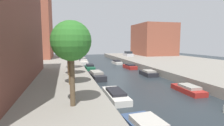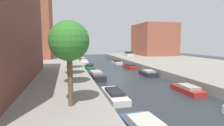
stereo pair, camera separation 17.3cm
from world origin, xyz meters
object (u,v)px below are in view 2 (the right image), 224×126
object	(u,v)px
moored_boat_left_3	(90,67)
parked_car	(128,54)
moored_boat_left_1	(114,95)
moored_boat_right_2	(148,73)
street_tree_0	(69,42)
moored_boat_left_4	(84,62)
moored_boat_right_1	(187,89)
apartment_tower_far	(29,19)
moored_boat_right_3	(130,67)
low_block_right	(154,40)
street_tree_1	(68,46)
street_tree_3	(67,39)
moored_boat_right_4	(117,62)
street_tree_2	(68,44)
moored_boat_left_5	(83,59)
moored_boat_left_2	(96,76)

from	to	relation	value
moored_boat_left_3	parked_car	bearing A→B (deg)	49.58
moored_boat_left_1	moored_boat_left_3	xyz separation A→B (m)	(0.06, 16.72, 0.07)
moored_boat_right_2	moored_boat_left_3	bearing A→B (deg)	133.12
street_tree_0	moored_boat_left_4	distance (m)	28.88
moored_boat_left_3	moored_boat_right_1	xyz separation A→B (m)	(7.25, -16.79, -0.07)
apartment_tower_far	moored_boat_right_3	size ratio (longest dim) A/B	4.91
apartment_tower_far	moored_boat_left_3	xyz separation A→B (m)	(12.38, -15.24, -9.92)
street_tree_0	moored_boat_left_4	size ratio (longest dim) A/B	1.28
moored_boat_right_2	low_block_right	bearing A→B (deg)	60.92
street_tree_1	moored_boat_right_3	world-z (taller)	street_tree_1
street_tree_3	moored_boat_right_3	xyz separation A→B (m)	(11.05, 4.25, -4.87)
street_tree_1	moored_boat_right_2	xyz separation A→B (m)	(11.25, 6.81, -4.18)
moored_boat_left_4	moored_boat_right_1	world-z (taller)	moored_boat_left_4
moored_boat_left_1	moored_boat_right_3	distance (m)	17.53
moored_boat_left_4	moored_boat_right_2	size ratio (longest dim) A/B	1.21
parked_car	moored_boat_right_4	bearing A→B (deg)	-124.28
apartment_tower_far	moored_boat_right_1	size ratio (longest dim) A/B	4.94
street_tree_0	moored_boat_right_2	xyz separation A→B (m)	(11.25, 12.37, -4.53)
street_tree_2	moored_boat_right_2	bearing A→B (deg)	9.66
moored_boat_right_3	moored_boat_left_1	bearing A→B (deg)	-114.67
street_tree_0	moored_boat_left_5	world-z (taller)	street_tree_0
moored_boat_right_4	parked_car	bearing A→B (deg)	55.72
moored_boat_left_4	moored_boat_right_3	world-z (taller)	moored_boat_left_4
street_tree_1	street_tree_2	xyz separation A→B (m)	(0.00, 4.90, 0.04)
street_tree_3	moored_boat_right_1	world-z (taller)	street_tree_3
street_tree_2	moored_boat_right_4	bearing A→B (deg)	56.72
street_tree_2	moored_boat_left_2	distance (m)	5.71
moored_boat_left_4	moored_boat_right_3	size ratio (longest dim) A/B	1.05
street_tree_1	low_block_right	bearing A→B (deg)	51.79
street_tree_1	moored_boat_left_2	distance (m)	8.49
moored_boat_right_2	moored_boat_left_5	bearing A→B (deg)	107.21
street_tree_1	moored_boat_left_5	xyz separation A→B (m)	(4.02, 30.15, -4.16)
low_block_right	street_tree_3	bearing A→B (deg)	-138.40
low_block_right	moored_boat_left_3	bearing A→B (deg)	-140.96
street_tree_3	moored_boat_left_1	bearing A→B (deg)	-72.26
apartment_tower_far	moored_boat_right_4	bearing A→B (deg)	-24.66
moored_boat_left_4	moored_boat_right_2	xyz separation A→B (m)	(7.68, -15.93, -0.05)
street_tree_0	moored_boat_right_1	bearing A→B (deg)	17.73
apartment_tower_far	low_block_right	xyz separation A→B (m)	(34.00, 2.29, -4.72)
low_block_right	moored_boat_right_3	xyz separation A→B (m)	(-14.36, -18.32, -5.23)
low_block_right	moored_boat_right_4	bearing A→B (deg)	-142.95
street_tree_0	moored_boat_right_3	bearing A→B (deg)	60.49
street_tree_3	moored_boat_left_5	world-z (taller)	street_tree_3
moored_boat_left_1	apartment_tower_far	bearing A→B (deg)	111.08
moored_boat_left_1	moored_boat_left_5	distance (m)	32.11
moored_boat_left_3	moored_boat_right_2	world-z (taller)	moored_boat_left_3
apartment_tower_far	low_block_right	distance (m)	34.40
parked_car	moored_boat_left_2	distance (m)	26.39
street_tree_0	street_tree_2	xyz separation A→B (m)	(0.00, 10.45, -0.31)
moored_boat_left_5	moored_boat_right_2	world-z (taller)	moored_boat_left_5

